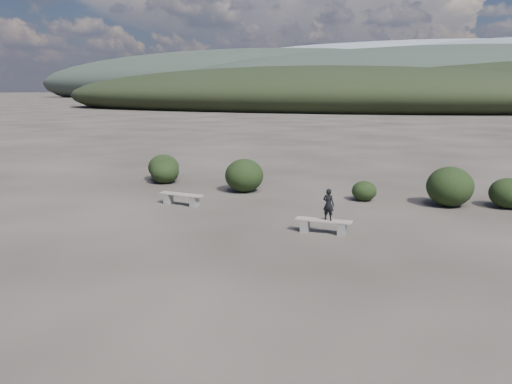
% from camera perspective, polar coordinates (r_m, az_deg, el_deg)
% --- Properties ---
extents(ground, '(1200.00, 1200.00, 0.00)m').
position_cam_1_polar(ground, '(11.44, -5.00, -8.83)').
color(ground, '#2B2521').
rests_on(ground, ground).
extents(bench_left, '(1.66, 0.47, 0.41)m').
position_cam_1_polar(bench_left, '(17.70, -8.54, -0.71)').
color(bench_left, slate).
rests_on(bench_left, ground).
extents(bench_right, '(1.60, 0.37, 0.40)m').
position_cam_1_polar(bench_right, '(14.23, 7.69, -3.75)').
color(bench_right, slate).
rests_on(bench_right, ground).
extents(seated_person, '(0.36, 0.27, 0.90)m').
position_cam_1_polar(seated_person, '(14.05, 8.28, -1.41)').
color(seated_person, black).
rests_on(seated_person, bench_right).
extents(shrub_a, '(1.24, 1.24, 1.02)m').
position_cam_1_polar(shrub_a, '(21.97, -10.40, 2.31)').
color(shrub_a, black).
rests_on(shrub_a, ground).
extents(shrub_b, '(1.53, 1.53, 1.31)m').
position_cam_1_polar(shrub_b, '(19.77, -1.36, 1.91)').
color(shrub_b, black).
rests_on(shrub_b, ground).
extents(shrub_c, '(0.90, 0.90, 0.72)m').
position_cam_1_polar(shrub_c, '(18.63, 12.26, 0.12)').
color(shrub_c, black).
rests_on(shrub_c, ground).
extents(shrub_d, '(1.58, 1.58, 1.38)m').
position_cam_1_polar(shrub_d, '(18.55, 21.28, 0.58)').
color(shrub_d, black).
rests_on(shrub_d, ground).
extents(shrub_e, '(1.24, 1.24, 1.04)m').
position_cam_1_polar(shrub_e, '(19.11, 26.85, -0.11)').
color(shrub_e, black).
rests_on(shrub_e, ground).
extents(shrub_f, '(1.36, 1.36, 1.15)m').
position_cam_1_polar(shrub_f, '(22.73, -10.52, 2.79)').
color(shrub_f, black).
rests_on(shrub_f, ground).
extents(mountain_ridges, '(500.00, 400.00, 56.00)m').
position_cam_1_polar(mountain_ridges, '(348.94, 19.57, 12.08)').
color(mountain_ridges, black).
rests_on(mountain_ridges, ground).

